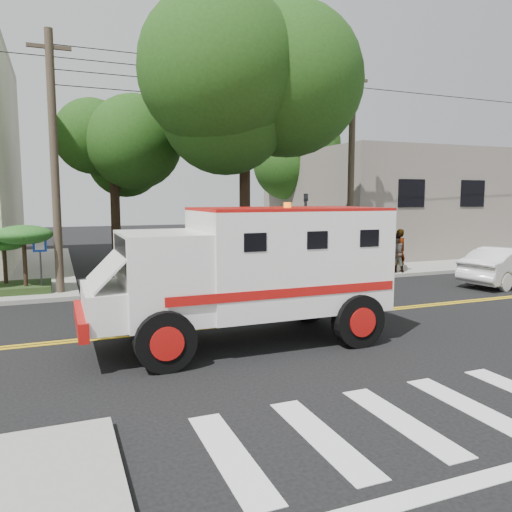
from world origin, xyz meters
name	(u,v)px	position (x,y,z in m)	size (l,w,h in m)	color
ground	(276,321)	(0.00, 0.00, 0.00)	(100.00, 100.00, 0.00)	black
sidewalk_ne	(384,251)	(13.50, 13.50, 0.07)	(17.00, 17.00, 0.15)	gray
building_right	(400,202)	(15.00, 14.00, 3.15)	(14.00, 12.00, 6.00)	slate
utility_pole_left	(55,166)	(-5.60, 6.00, 4.50)	(0.28, 0.28, 9.00)	#382D23
utility_pole_right	(351,173)	(6.30, 6.20, 4.50)	(0.28, 0.28, 9.00)	#382D23
tree_main	(258,101)	(1.94, 6.21, 7.20)	(6.08, 5.70, 9.85)	black
tree_left	(121,148)	(-2.68, 11.79, 5.73)	(4.48, 4.20, 7.70)	black
tree_right	(303,155)	(8.84, 15.77, 6.09)	(4.80, 4.50, 8.20)	black
traffic_signal	(305,227)	(3.80, 5.60, 2.23)	(0.15, 0.18, 3.60)	#3F3F42
accessibility_sign	(40,258)	(-6.20, 6.17, 1.37)	(0.45, 0.10, 2.02)	#3F3F42
palm_planter	(1,250)	(-7.44, 6.62, 1.65)	(3.52, 2.63, 2.36)	#1E3314
armored_truck	(252,267)	(-1.39, -1.67, 1.83)	(7.06, 2.88, 3.21)	silver
parked_sedan	(510,266)	(10.85, 1.78, 0.75)	(1.60, 4.57, 1.51)	silver
pedestrian_a	(399,251)	(8.41, 5.50, 1.10)	(0.70, 0.46, 1.91)	gray
pedestrian_b	(395,253)	(8.22, 5.50, 1.02)	(0.84, 0.66, 1.74)	gray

